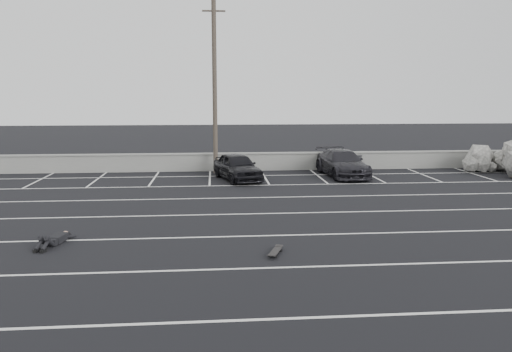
{
  "coord_description": "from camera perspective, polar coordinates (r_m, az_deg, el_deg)",
  "views": [
    {
      "loc": [
        -1.74,
        -15.39,
        4.48
      ],
      "look_at": [
        0.04,
        5.78,
        1.0
      ],
      "focal_mm": 35.0,
      "sensor_mm": 36.0,
      "label": 1
    }
  ],
  "objects": [
    {
      "name": "stall_lines",
      "position": [
        20.36,
        -0.03,
        -3.39
      ],
      "size": [
        36.0,
        20.05,
        0.01
      ],
      "color": "silver",
      "rests_on": "ground"
    },
    {
      "name": "trash_bin",
      "position": [
        30.48,
        11.48,
        1.52
      ],
      "size": [
        0.77,
        0.77,
        0.89
      ],
      "rotation": [
        0.0,
        0.0,
        0.41
      ],
      "color": "#29292B",
      "rests_on": "ground"
    },
    {
      "name": "riprap_pile",
      "position": [
        32.45,
        26.73,
        1.43
      ],
      "size": [
        5.79,
        4.74,
        1.48
      ],
      "color": "#A9A59E",
      "rests_on": "ground"
    },
    {
      "name": "person",
      "position": [
        16.56,
        -21.7,
        -6.29
      ],
      "size": [
        1.74,
        2.53,
        0.44
      ],
      "primitive_type": null,
      "rotation": [
        0.0,
        0.0,
        -0.21
      ],
      "color": "black",
      "rests_on": "ground"
    },
    {
      "name": "car_right",
      "position": [
        28.09,
        9.82,
        1.47
      ],
      "size": [
        2.39,
        5.09,
        1.44
      ],
      "primitive_type": "imported",
      "rotation": [
        0.0,
        0.0,
        0.08
      ],
      "color": "black",
      "rests_on": "ground"
    },
    {
      "name": "skateboard",
      "position": [
        14.29,
        2.22,
        -8.63
      ],
      "size": [
        0.51,
        0.87,
        0.1
      ],
      "rotation": [
        0.0,
        0.0,
        -0.37
      ],
      "color": "black",
      "rests_on": "ground"
    },
    {
      "name": "utility_pole",
      "position": [
        28.59,
        -4.74,
        10.09
      ],
      "size": [
        1.29,
        0.26,
        9.66
      ],
      "color": "#4C4238",
      "rests_on": "ground"
    },
    {
      "name": "seawall",
      "position": [
        29.7,
        -1.41,
        1.69
      ],
      "size": [
        50.0,
        0.45,
        1.06
      ],
      "color": "gray",
      "rests_on": "ground"
    },
    {
      "name": "car_left",
      "position": [
        26.4,
        -2.15,
        1.09
      ],
      "size": [
        2.83,
        4.5,
        1.43
      ],
      "primitive_type": "imported",
      "rotation": [
        0.0,
        0.0,
        0.3
      ],
      "color": "black",
      "rests_on": "ground"
    },
    {
      "name": "ground",
      "position": [
        16.12,
        1.58,
        -6.83
      ],
      "size": [
        120.0,
        120.0,
        0.0
      ],
      "primitive_type": "plane",
      "color": "black",
      "rests_on": "ground"
    }
  ]
}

